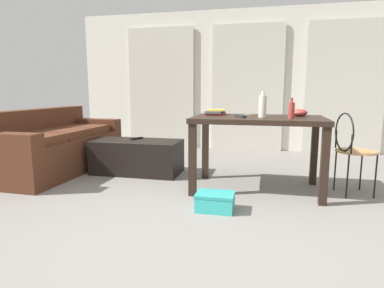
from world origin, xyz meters
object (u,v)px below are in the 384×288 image
object	(u,v)px
tv_remote_on_table	(240,116)
shoebox	(215,202)
wire_chair	(350,144)
bottle_near	(263,106)
book_stack	(216,112)
coffee_table	(137,157)
bottle_far	(291,110)
couch	(55,147)
scissors	(250,115)
tv_remote_primary	(137,138)
craft_table	(258,127)
bowl	(299,113)

from	to	relation	value
tv_remote_on_table	shoebox	distance (m)	0.94
wire_chair	shoebox	xyz separation A→B (m)	(-1.23, -0.75, -0.43)
bottle_near	book_stack	bearing A→B (deg)	152.16
coffee_table	bottle_far	bearing A→B (deg)	-17.39
couch	bottle_far	xyz separation A→B (m)	(2.89, -0.44, 0.54)
book_stack	wire_chair	bearing A→B (deg)	-6.13
couch	scissors	world-z (taller)	couch
wire_chair	bottle_far	distance (m)	0.72
bottle_near	book_stack	world-z (taller)	bottle_near
bottle_near	tv_remote_on_table	size ratio (longest dim) A/B	1.42
tv_remote_on_table	shoebox	bearing A→B (deg)	-134.22
tv_remote_primary	craft_table	bearing A→B (deg)	7.54
coffee_table	tv_remote_primary	size ratio (longest dim) A/B	5.79
craft_table	coffee_table	bearing A→B (deg)	165.41
bowl	shoebox	xyz separation A→B (m)	(-0.74, -0.86, -0.73)
bowl	coffee_table	bearing A→B (deg)	173.30
wire_chair	shoebox	world-z (taller)	wire_chair
wire_chair	bottle_near	bearing A→B (deg)	-171.87
scissors	shoebox	bearing A→B (deg)	-104.19
bottle_near	bowl	bearing A→B (deg)	32.39
couch	shoebox	bearing A→B (deg)	-23.13
wire_chair	tv_remote_primary	world-z (taller)	wire_chair
coffee_table	scissors	distance (m)	1.52
bottle_near	bottle_far	bearing A→B (deg)	-21.12
craft_table	bottle_near	distance (m)	0.24
book_stack	coffee_table	bearing A→B (deg)	169.44
bottle_far	tv_remote_primary	bearing A→B (deg)	160.06
coffee_table	book_stack	distance (m)	1.20
coffee_table	craft_table	bearing A→B (deg)	-14.59
couch	scissors	size ratio (longest dim) A/B	19.99
bowl	shoebox	size ratio (longest dim) A/B	0.49
bottle_far	tv_remote_on_table	bearing A→B (deg)	171.14
craft_table	tv_remote_primary	size ratio (longest dim) A/B	7.00
tv_remote_on_table	tv_remote_primary	bearing A→B (deg)	126.79
shoebox	bowl	bearing A→B (deg)	49.30
couch	tv_remote_on_table	size ratio (longest dim) A/B	10.54
couch	bottle_far	distance (m)	2.98
craft_table	tv_remote_primary	world-z (taller)	craft_table
craft_table	scissors	distance (m)	0.27
couch	book_stack	world-z (taller)	book_stack
tv_remote_on_table	bowl	bearing A→B (deg)	-5.29
book_stack	tv_remote_on_table	size ratio (longest dim) A/B	1.60
tv_remote_primary	tv_remote_on_table	bearing A→B (deg)	1.80
bottle_far	shoebox	bearing A→B (deg)	-140.77
couch	tv_remote_primary	xyz separation A→B (m)	(1.04, 0.23, 0.11)
bottle_far	bowl	world-z (taller)	bottle_far
couch	bottle_near	world-z (taller)	bottle_near
wire_chair	tv_remote_primary	bearing A→B (deg)	169.69
bottle_near	shoebox	world-z (taller)	bottle_near
wire_chair	tv_remote_primary	xyz separation A→B (m)	(-2.44, 0.44, -0.08)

